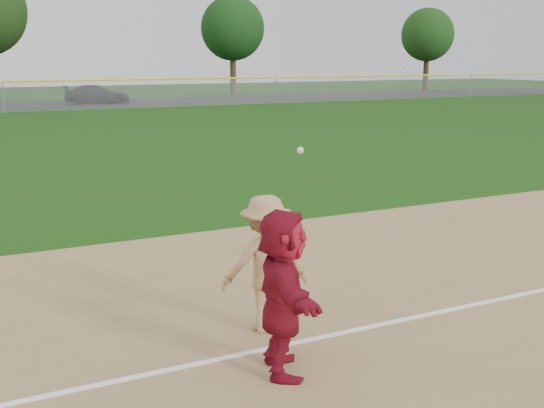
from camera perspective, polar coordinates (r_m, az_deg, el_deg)
name	(u,v)px	position (r m, az deg, el deg)	size (l,w,h in m)	color
ground	(320,313)	(9.85, 4.02, -9.07)	(160.00, 160.00, 0.00)	#17410C
foul_line	(351,331)	(9.22, 6.62, -10.50)	(60.00, 0.10, 0.01)	white
first_base	(297,300)	(10.13, 2.14, -8.06)	(0.37, 0.37, 0.08)	white
base_runner	(283,292)	(7.72, 0.89, -7.39)	(1.79, 0.57, 1.93)	maroon
car_right	(97,94)	(55.04, -14.44, 8.88)	(2.01, 4.95, 1.44)	black
first_base_play	(266,263)	(8.94, -0.54, -4.99)	(1.28, 0.89, 2.40)	#9B9A9D
outfield_fence	(2,82)	(48.11, -21.64, 9.46)	(110.00, 0.12, 110.00)	#999EA0
tree_3	(233,29)	(66.34, -3.32, 14.44)	(6.00, 6.00, 9.19)	#372314
tree_4	(428,35)	(76.62, 12.88, 13.63)	(5.60, 5.60, 8.67)	#322112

